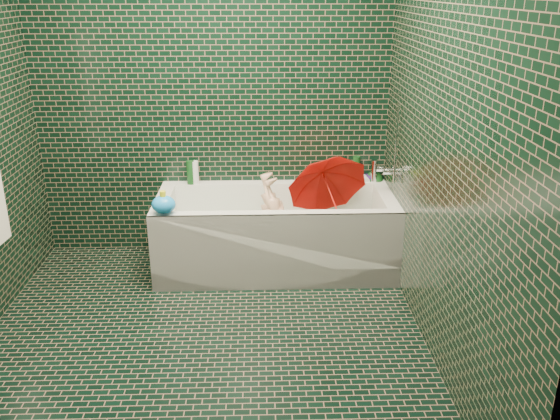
{
  "coord_description": "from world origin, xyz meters",
  "views": [
    {
      "loc": [
        0.35,
        -2.95,
        1.96
      ],
      "look_at": [
        0.48,
        0.82,
        0.52
      ],
      "focal_mm": 38.0,
      "sensor_mm": 36.0,
      "label": 1
    }
  ],
  "objects_px": {
    "bathtub": "(276,241)",
    "umbrella": "(331,195)",
    "rubber_duck": "(352,176)",
    "child": "(280,227)",
    "bath_toy": "(164,204)"
  },
  "relations": [
    {
      "from": "umbrella",
      "to": "rubber_duck",
      "type": "xyz_separation_m",
      "value": [
        0.19,
        0.31,
        0.04
      ]
    },
    {
      "from": "bathtub",
      "to": "bath_toy",
      "type": "distance_m",
      "value": 0.9
    },
    {
      "from": "umbrella",
      "to": "rubber_duck",
      "type": "distance_m",
      "value": 0.36
    },
    {
      "from": "bathtub",
      "to": "bath_toy",
      "type": "height_order",
      "value": "bath_toy"
    },
    {
      "from": "child",
      "to": "umbrella",
      "type": "relative_size",
      "value": 1.41
    },
    {
      "from": "bathtub",
      "to": "umbrella",
      "type": "bearing_deg",
      "value": 3.79
    },
    {
      "from": "bathtub",
      "to": "umbrella",
      "type": "relative_size",
      "value": 3.01
    },
    {
      "from": "umbrella",
      "to": "rubber_duck",
      "type": "relative_size",
      "value": 4.98
    },
    {
      "from": "bathtub",
      "to": "child",
      "type": "distance_m",
      "value": 0.11
    },
    {
      "from": "rubber_duck",
      "to": "bath_toy",
      "type": "bearing_deg",
      "value": -154.11
    },
    {
      "from": "bathtub",
      "to": "rubber_duck",
      "type": "relative_size",
      "value": 14.96
    },
    {
      "from": "child",
      "to": "bathtub",
      "type": "bearing_deg",
      "value": -78.69
    },
    {
      "from": "bathtub",
      "to": "bath_toy",
      "type": "relative_size",
      "value": 8.73
    },
    {
      "from": "bathtub",
      "to": "umbrella",
      "type": "distance_m",
      "value": 0.53
    },
    {
      "from": "rubber_duck",
      "to": "child",
      "type": "bearing_deg",
      "value": -149.8
    }
  ]
}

